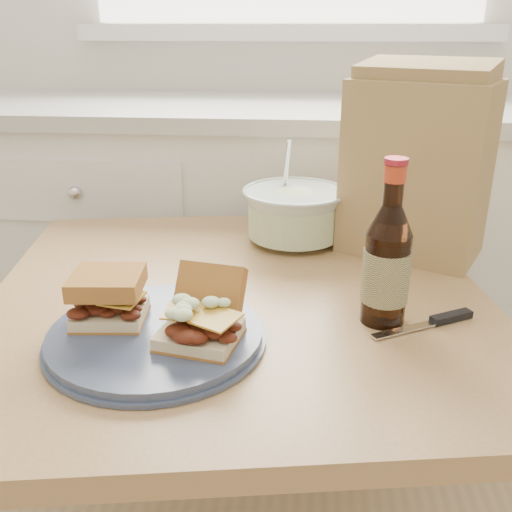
# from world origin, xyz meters

# --- Properties ---
(cabinet_run) EXTENTS (2.50, 0.64, 0.94)m
(cabinet_run) POSITION_xyz_m (-0.00, 1.70, 0.47)
(cabinet_run) COLOR white
(cabinet_run) RESTS_ON ground
(dining_table) EXTENTS (0.98, 0.98, 0.71)m
(dining_table) POSITION_xyz_m (-0.03, 0.93, 0.61)
(dining_table) COLOR tan
(dining_table) RESTS_ON ground
(plate) EXTENTS (0.31, 0.31, 0.02)m
(plate) POSITION_xyz_m (-0.13, 0.75, 0.72)
(plate) COLOR #3A455E
(plate) RESTS_ON dining_table
(sandwich_left) EXTENTS (0.11, 0.10, 0.08)m
(sandwich_left) POSITION_xyz_m (-0.20, 0.78, 0.77)
(sandwich_left) COLOR #CCB48F
(sandwich_left) RESTS_ON plate
(sandwich_right) EXTENTS (0.12, 0.16, 0.09)m
(sandwich_right) POSITION_xyz_m (-0.05, 0.75, 0.76)
(sandwich_right) COLOR #CCB48F
(sandwich_right) RESTS_ON plate
(coleslaw_bowl) EXTENTS (0.22, 0.22, 0.22)m
(coleslaw_bowl) POSITION_xyz_m (0.06, 1.19, 0.77)
(coleslaw_bowl) COLOR silver
(coleslaw_bowl) RESTS_ON dining_table
(beer_bottle) EXTENTS (0.07, 0.07, 0.26)m
(beer_bottle) POSITION_xyz_m (0.21, 0.85, 0.81)
(beer_bottle) COLOR black
(beer_bottle) RESTS_ON dining_table
(knife) EXTENTS (0.17, 0.10, 0.01)m
(knife) POSITION_xyz_m (0.30, 0.85, 0.72)
(knife) COLOR silver
(knife) RESTS_ON dining_table
(paper_bag) EXTENTS (0.31, 0.26, 0.34)m
(paper_bag) POSITION_xyz_m (0.30, 1.16, 0.88)
(paper_bag) COLOR #A78451
(paper_bag) RESTS_ON dining_table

